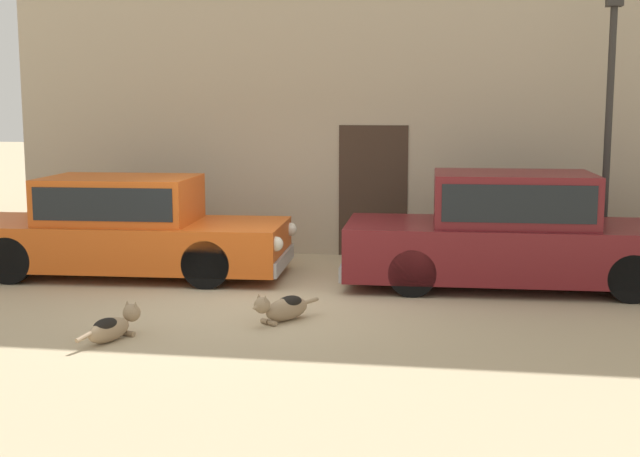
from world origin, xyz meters
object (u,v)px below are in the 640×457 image
at_px(parked_sedan_nearest, 124,227).
at_px(stray_dog_tan, 283,307).
at_px(stray_dog_spotted, 113,326).
at_px(street_lamp, 610,94).
at_px(parked_sedan_second, 514,231).

distance_m(parked_sedan_nearest, stray_dog_tan, 3.59).
bearing_deg(stray_dog_spotted, stray_dog_tan, -37.33).
bearing_deg(parked_sedan_nearest, stray_dog_tan, -41.32).
bearing_deg(street_lamp, parked_sedan_nearest, -169.71).
bearing_deg(stray_dog_tan, street_lamp, 166.37).
relative_size(stray_dog_tan, street_lamp, 0.21).
xyz_separation_m(stray_dog_spotted, street_lamp, (5.60, 4.48, 2.42)).
relative_size(parked_sedan_second, stray_dog_tan, 5.45).
distance_m(parked_sedan_second, stray_dog_tan, 3.57).
bearing_deg(stray_dog_tan, parked_sedan_second, 166.34).
height_order(stray_dog_tan, street_lamp, street_lamp).
bearing_deg(parked_sedan_second, stray_dog_spotted, -143.99).
height_order(parked_sedan_second, stray_dog_tan, parked_sedan_second).
bearing_deg(parked_sedan_nearest, parked_sedan_second, -1.98).
distance_m(stray_dog_spotted, stray_dog_tan, 1.90).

